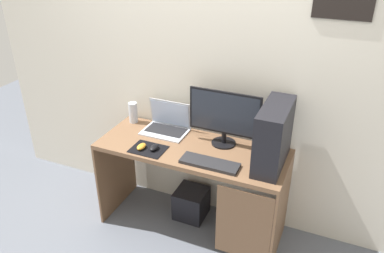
{
  "coord_description": "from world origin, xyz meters",
  "views": [
    {
      "loc": [
        0.99,
        -2.3,
        2.27
      ],
      "look_at": [
        0.0,
        0.0,
        0.95
      ],
      "focal_mm": 35.92,
      "sensor_mm": 36.0,
      "label": 1
    }
  ],
  "objects": [
    {
      "name": "mouse_right",
      "position": [
        -0.34,
        -0.17,
        0.79
      ],
      "size": [
        0.06,
        0.1,
        0.03
      ],
      "primitive_type": "ellipsoid",
      "color": "orange",
      "rests_on": "mousepad"
    },
    {
      "name": "monitor",
      "position": [
        0.2,
        0.14,
        1.0
      ],
      "size": [
        0.55,
        0.19,
        0.44
      ],
      "color": "black",
      "rests_on": "desk"
    },
    {
      "name": "speaker",
      "position": [
        -0.63,
        0.2,
        0.86
      ],
      "size": [
        0.07,
        0.07,
        0.18
      ],
      "primitive_type": "cylinder",
      "color": "#B7BCC6",
      "rests_on": "desk"
    },
    {
      "name": "subwoofer",
      "position": [
        -0.06,
        0.12,
        0.13
      ],
      "size": [
        0.26,
        0.26,
        0.26
      ],
      "primitive_type": "cube",
      "color": "black",
      "rests_on": "ground_plane"
    },
    {
      "name": "ground_plane",
      "position": [
        0.0,
        0.0,
        0.0
      ],
      "size": [
        8.0,
        8.0,
        0.0
      ],
      "primitive_type": "plane",
      "color": "slate"
    },
    {
      "name": "pc_tower",
      "position": [
        0.6,
        0.02,
        0.99
      ],
      "size": [
        0.18,
        0.48,
        0.45
      ],
      "primitive_type": "cube",
      "color": "black",
      "rests_on": "desk"
    },
    {
      "name": "keyboard",
      "position": [
        0.21,
        -0.17,
        0.78
      ],
      "size": [
        0.42,
        0.14,
        0.02
      ],
      "primitive_type": "cube",
      "color": "#232326",
      "rests_on": "desk"
    },
    {
      "name": "mousepad",
      "position": [
        -0.29,
        -0.16,
        0.77
      ],
      "size": [
        0.26,
        0.2,
        0.0
      ],
      "primitive_type": "cube",
      "color": "black",
      "rests_on": "desk"
    },
    {
      "name": "wall_back",
      "position": [
        0.0,
        0.32,
        1.3
      ],
      "size": [
        4.0,
        0.05,
        2.6
      ],
      "color": "beige",
      "rests_on": "ground_plane"
    },
    {
      "name": "mouse_left",
      "position": [
        -0.25,
        -0.15,
        0.79
      ],
      "size": [
        0.06,
        0.1,
        0.03
      ],
      "primitive_type": "ellipsoid",
      "color": "black",
      "rests_on": "mousepad"
    },
    {
      "name": "laptop",
      "position": [
        -0.3,
        0.17,
        0.82
      ],
      "size": [
        0.36,
        0.25,
        0.24
      ],
      "color": "#B7BCC6",
      "rests_on": "desk"
    },
    {
      "name": "desk",
      "position": [
        0.02,
        -0.01,
        0.61
      ],
      "size": [
        1.46,
        0.56,
        0.77
      ],
      "color": "brown",
      "rests_on": "ground_plane"
    }
  ]
}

